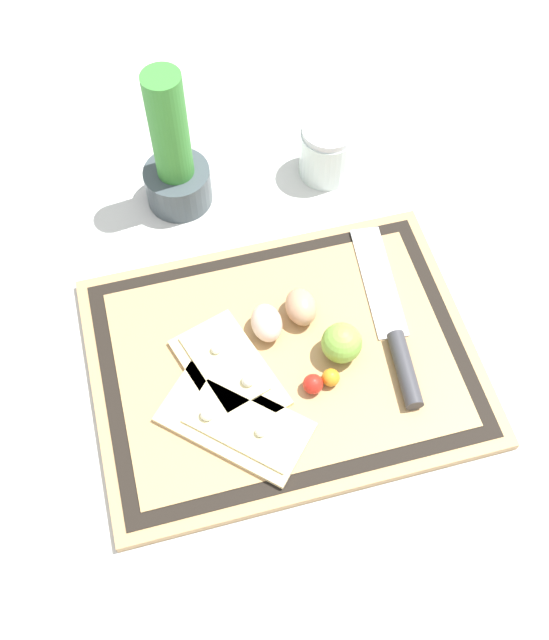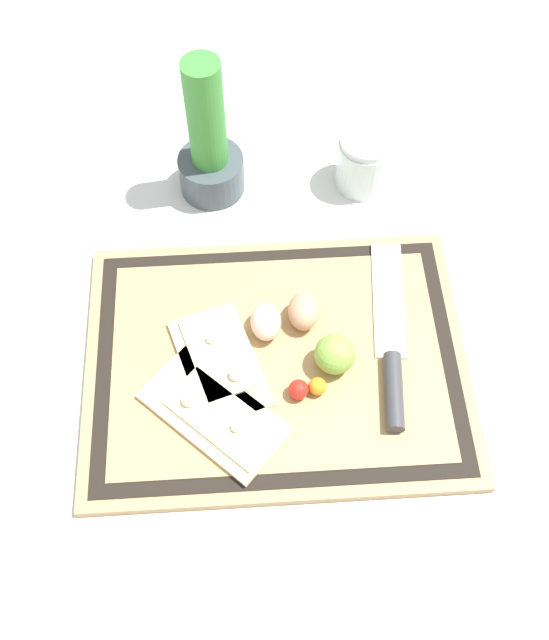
# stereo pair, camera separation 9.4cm
# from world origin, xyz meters

# --- Properties ---
(ground_plane) EXTENTS (6.00, 6.00, 0.00)m
(ground_plane) POSITION_xyz_m (0.00, 0.00, 0.00)
(ground_plane) COLOR silver
(cutting_board) EXTENTS (0.48, 0.36, 0.02)m
(cutting_board) POSITION_xyz_m (0.00, 0.00, 0.01)
(cutting_board) COLOR tan
(cutting_board) RESTS_ON ground_plane
(pizza_slice_near) EXTENTS (0.19, 0.18, 0.02)m
(pizza_slice_near) POSITION_xyz_m (-0.08, -0.07, 0.02)
(pizza_slice_near) COLOR beige
(pizza_slice_near) RESTS_ON cutting_board
(pizza_slice_far) EXTENTS (0.13, 0.17, 0.02)m
(pizza_slice_far) POSITION_xyz_m (-0.07, -0.00, 0.02)
(pizza_slice_far) COLOR beige
(pizza_slice_far) RESTS_ON cutting_board
(knife) EXTENTS (0.06, 0.28, 0.02)m
(knife) POSITION_xyz_m (0.14, -0.02, 0.02)
(knife) COLOR silver
(knife) RESTS_ON cutting_board
(egg_brown) EXTENTS (0.04, 0.05, 0.04)m
(egg_brown) POSITION_xyz_m (0.04, 0.05, 0.04)
(egg_brown) COLOR tan
(egg_brown) RESTS_ON cutting_board
(egg_pink) EXTENTS (0.04, 0.05, 0.04)m
(egg_pink) POSITION_xyz_m (-0.01, 0.04, 0.04)
(egg_pink) COLOR beige
(egg_pink) RESTS_ON cutting_board
(lime) EXTENTS (0.05, 0.05, 0.05)m
(lime) POSITION_xyz_m (0.07, -0.01, 0.04)
(lime) COLOR #7FB742
(lime) RESTS_ON cutting_board
(cherry_tomato_red) EXTENTS (0.02, 0.02, 0.02)m
(cherry_tomato_red) POSITION_xyz_m (0.02, -0.05, 0.03)
(cherry_tomato_red) COLOR red
(cherry_tomato_red) RESTS_ON cutting_board
(cherry_tomato_yellow) EXTENTS (0.02, 0.02, 0.02)m
(cherry_tomato_yellow) POSITION_xyz_m (0.05, -0.05, 0.03)
(cherry_tomato_yellow) COLOR orange
(cherry_tomato_yellow) RESTS_ON cutting_board
(herb_pot) EXTENTS (0.09, 0.09, 0.22)m
(herb_pot) POSITION_xyz_m (-0.08, 0.30, 0.08)
(herb_pot) COLOR #3D474C
(herb_pot) RESTS_ON ground_plane
(sauce_jar) EXTENTS (0.08, 0.08, 0.09)m
(sauce_jar) POSITION_xyz_m (0.14, 0.30, 0.04)
(sauce_jar) COLOR silver
(sauce_jar) RESTS_ON ground_plane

